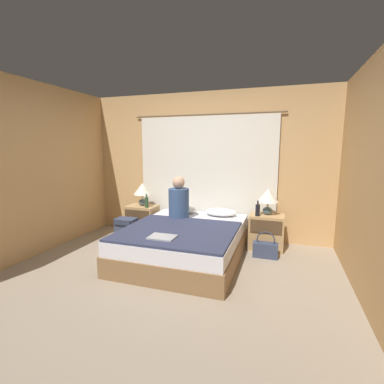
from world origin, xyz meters
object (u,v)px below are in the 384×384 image
at_px(backpack_on_floor, 126,229).
at_px(lamp_right, 268,197).
at_px(nightstand_left, 142,220).
at_px(nightstand_right, 266,232).
at_px(bed, 186,242).
at_px(handbag_on_floor, 265,249).
at_px(lamp_left, 142,190).
at_px(beer_bottle_on_right_stand, 258,210).
at_px(pillow_left, 182,209).
at_px(person_left_in_bed, 179,201).
at_px(pillow_right, 221,212).
at_px(beer_bottle_on_left_stand, 147,202).
at_px(laptop_on_bed, 162,237).

bearing_deg(backpack_on_floor, lamp_right, 12.81).
relative_size(nightstand_left, nightstand_right, 1.00).
xyz_separation_m(bed, handbag_on_floor, (1.10, 0.35, -0.11)).
height_order(nightstand_right, backpack_on_floor, nightstand_right).
xyz_separation_m(lamp_left, backpack_on_floor, (-0.04, -0.50, -0.58)).
height_order(backpack_on_floor, handbag_on_floor, backpack_on_floor).
bearing_deg(bed, beer_bottle_on_right_stand, 32.60).
height_order(bed, pillow_left, pillow_left).
bearing_deg(backpack_on_floor, beer_bottle_on_right_stand, 9.73).
distance_m(bed, backpack_on_floor, 1.15).
bearing_deg(handbag_on_floor, nightstand_right, 92.39).
height_order(nightstand_right, pillow_left, pillow_left).
height_order(person_left_in_bed, backpack_on_floor, person_left_in_bed).
xyz_separation_m(pillow_right, beer_bottle_on_left_stand, (-1.27, -0.17, 0.12)).
height_order(nightstand_left, nightstand_right, same).
bearing_deg(bed, backpack_on_floor, 167.51).
xyz_separation_m(lamp_left, pillow_left, (0.74, 0.02, -0.30)).
distance_m(nightstand_right, beer_bottle_on_right_stand, 0.40).
height_order(pillow_left, person_left_in_bed, person_left_in_bed).
relative_size(nightstand_left, pillow_left, 1.06).
bearing_deg(lamp_left, laptop_on_bed, -54.08).
xyz_separation_m(lamp_right, person_left_in_bed, (-1.34, -0.35, -0.08)).
height_order(pillow_right, person_left_in_bed, person_left_in_bed).
height_order(nightstand_left, backpack_on_floor, nightstand_left).
distance_m(nightstand_left, beer_bottle_on_right_stand, 2.06).
bearing_deg(pillow_left, laptop_on_bed, -79.03).
height_order(pillow_left, beer_bottle_on_left_stand, beer_bottle_on_left_stand).
distance_m(bed, nightstand_right, 1.30).
relative_size(lamp_right, handbag_on_floor, 1.05).
distance_m(pillow_left, beer_bottle_on_right_stand, 1.30).
xyz_separation_m(pillow_right, beer_bottle_on_right_stand, (0.60, -0.17, 0.12)).
bearing_deg(pillow_right, beer_bottle_on_right_stand, -15.30).
height_order(bed, beer_bottle_on_right_stand, beer_bottle_on_right_stand).
bearing_deg(person_left_in_bed, handbag_on_floor, -2.38).
height_order(pillow_right, handbag_on_floor, pillow_right).
height_order(person_left_in_bed, handbag_on_floor, person_left_in_bed).
xyz_separation_m(person_left_in_bed, beer_bottle_on_left_stand, (-0.67, 0.20, -0.10)).
distance_m(lamp_right, pillow_right, 0.80).
bearing_deg(laptop_on_bed, nightstand_right, 49.99).
bearing_deg(nightstand_right, lamp_left, 179.02).
xyz_separation_m(pillow_left, pillow_right, (0.68, 0.00, 0.00)).
relative_size(lamp_left, lamp_right, 1.00).
bearing_deg(beer_bottle_on_left_stand, nightstand_right, 3.13).
xyz_separation_m(beer_bottle_on_right_stand, handbag_on_floor, (0.15, -0.26, -0.51)).
bearing_deg(bed, handbag_on_floor, 17.59).
bearing_deg(lamp_left, handbag_on_floor, -10.48).
xyz_separation_m(beer_bottle_on_left_stand, backpack_on_floor, (-0.20, -0.35, -0.40)).
bearing_deg(beer_bottle_on_left_stand, handbag_on_floor, -7.21).
height_order(person_left_in_bed, laptop_on_bed, person_left_in_bed).
distance_m(pillow_right, laptop_on_bed, 1.48).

